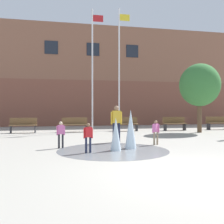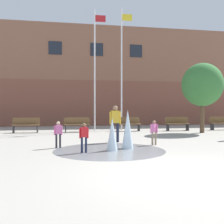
% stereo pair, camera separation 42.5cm
% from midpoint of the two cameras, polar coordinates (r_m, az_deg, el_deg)
% --- Properties ---
extents(ground_plane, '(100.00, 100.00, 0.00)m').
position_cam_midpoint_polar(ground_plane, '(6.23, 15.11, -12.83)').
color(ground_plane, '#9E998E').
extents(library_building, '(36.00, 6.05, 8.75)m').
position_cam_midpoint_polar(library_building, '(25.81, -5.50, 7.17)').
color(library_building, brown).
rests_on(library_building, ground).
extents(splash_fountain, '(3.90, 3.90, 1.42)m').
position_cam_midpoint_polar(splash_fountain, '(9.40, 0.97, -5.06)').
color(splash_fountain, gray).
rests_on(splash_fountain, ground).
extents(park_bench_left_of_flagpoles, '(1.60, 0.44, 0.91)m').
position_cam_midpoint_polar(park_bench_left_of_flagpoles, '(16.83, -19.44, -2.68)').
color(park_bench_left_of_flagpoles, '#28282D').
rests_on(park_bench_left_of_flagpoles, ground).
extents(park_bench_under_left_flagpole, '(1.60, 0.44, 0.91)m').
position_cam_midpoint_polar(park_bench_under_left_flagpole, '(16.65, -8.81, -2.69)').
color(park_bench_under_left_flagpole, '#28282D').
rests_on(park_bench_under_left_flagpole, ground).
extents(park_bench_under_right_flagpole, '(1.60, 0.44, 0.91)m').
position_cam_midpoint_polar(park_bench_under_right_flagpole, '(17.22, 2.37, -2.57)').
color(park_bench_under_right_flagpole, '#28282D').
rests_on(park_bench_under_right_flagpole, ground).
extents(park_bench_near_trashcan, '(1.60, 0.44, 0.91)m').
position_cam_midpoint_polar(park_bench_near_trashcan, '(18.19, 12.79, -2.41)').
color(park_bench_near_trashcan, '#28282D').
rests_on(park_bench_near_trashcan, ground).
extents(park_bench_far_right, '(1.60, 0.44, 0.91)m').
position_cam_midpoint_polar(park_bench_far_right, '(19.87, 21.32, -2.18)').
color(park_bench_far_right, '#28282D').
rests_on(park_bench_far_right, ground).
extents(teen_by_trashcan, '(0.50, 0.21, 1.59)m').
position_cam_midpoint_polar(teen_by_trashcan, '(11.41, -0.10, -1.93)').
color(teen_by_trashcan, '#1E233D').
rests_on(teen_by_trashcan, ground).
extents(child_in_fountain, '(0.31, 0.17, 0.99)m').
position_cam_midpoint_polar(child_in_fountain, '(8.71, -6.61, -5.08)').
color(child_in_fountain, '#1E233D').
rests_on(child_in_fountain, ground).
extents(child_with_pink_shirt, '(0.31, 0.18, 0.99)m').
position_cam_midpoint_polar(child_with_pink_shirt, '(9.92, -12.30, -4.39)').
color(child_with_pink_shirt, '#28282D').
rests_on(child_with_pink_shirt, ground).
extents(child_running, '(0.31, 0.23, 0.99)m').
position_cam_midpoint_polar(child_running, '(10.74, 8.39, -4.00)').
color(child_running, '#89755B').
rests_on(child_running, ground).
extents(flagpole_left, '(0.80, 0.10, 8.25)m').
position_cam_midpoint_polar(flagpole_left, '(18.11, -4.89, 9.94)').
color(flagpole_left, silver).
rests_on(flagpole_left, ground).
extents(flagpole_right, '(0.80, 0.10, 8.44)m').
position_cam_midpoint_polar(flagpole_right, '(18.44, 0.98, 10.08)').
color(flagpole_right, silver).
rests_on(flagpole_right, ground).
extents(street_tree_near_building, '(2.47, 2.47, 4.24)m').
position_cam_midpoint_polar(street_tree_near_building, '(17.00, 17.86, 5.58)').
color(street_tree_near_building, brown).
rests_on(street_tree_near_building, ground).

